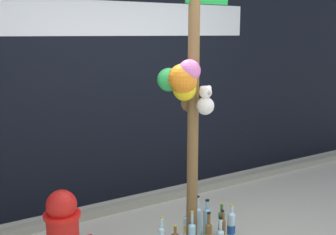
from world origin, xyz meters
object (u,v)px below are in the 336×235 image
Objects in this scene: bottle_5 at (222,231)px; bottle_8 at (221,223)px; memorial_post at (189,70)px; bottle_10 at (207,220)px; bottle_4 at (231,226)px; bottle_1 at (188,227)px; bottle_9 at (197,220)px.

bottle_5 is 0.18m from bottle_8.
memorial_post is 8.05× the size of bottle_8.
bottle_10 is at bearing 23.95° from memorial_post.
bottle_4 is 0.12m from bottle_8.
bottle_8 is (0.35, -0.07, -0.01)m from bottle_1.
bottle_8 is (0.11, 0.15, -0.00)m from bottle_5.
bottle_1 is at bearing -160.11° from bottle_9.
bottle_4 reaches higher than bottle_5.
bottle_5 is 0.84× the size of bottle_9.
bottle_1 is 0.16m from bottle_9.
bottle_10 is at bearing 85.73° from bottle_5.
memorial_post is at bearing -144.54° from bottle_9.
memorial_post is 7.77× the size of bottle_4.
bottle_8 is (0.43, 0.04, -1.49)m from memorial_post.
bottle_9 is at bearing 147.19° from bottle_8.
bottle_1 reaches higher than bottle_4.
bottle_5 is at bearing -42.62° from bottle_1.
bottle_10 is at bearing 8.73° from bottle_1.
bottle_1 is 1.08× the size of bottle_4.
bottle_1 is at bearing -171.27° from bottle_10.
bottle_8 is 0.96× the size of bottle_10.
bottle_10 reaches higher than bottle_8.
bottle_5 is 1.01× the size of bottle_8.
bottle_1 is 0.35m from bottle_8.
bottle_1 is at bearing 154.02° from bottle_4.
bottle_9 reaches higher than bottle_10.
bottle_10 is (0.34, 0.15, -1.48)m from memorial_post.
bottle_4 is at bearing -61.60° from bottle_10.
bottle_5 is (0.24, -0.22, -0.01)m from bottle_1.
bottle_9 is at bearing 19.89° from bottle_1.
bottle_9 is (0.23, 0.16, -1.47)m from memorial_post.
bottle_9 reaches higher than bottle_4.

